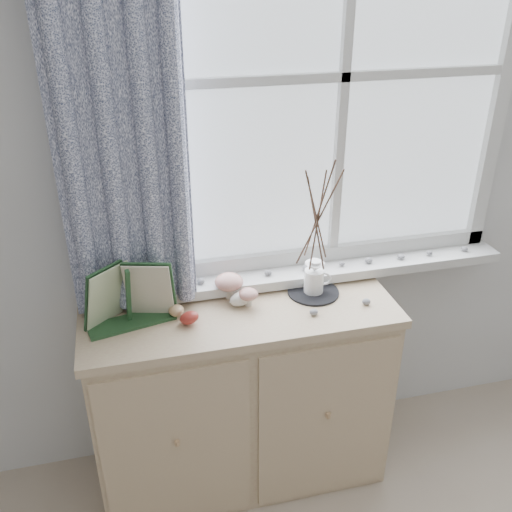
% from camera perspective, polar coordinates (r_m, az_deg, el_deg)
% --- Properties ---
extents(sideboard, '(1.20, 0.45, 0.85)m').
position_cam_1_polar(sideboard, '(2.43, -1.44, -13.88)').
color(sideboard, '#C4B389').
rests_on(sideboard, ground).
extents(botanical_book, '(0.38, 0.21, 0.25)m').
position_cam_1_polar(botanical_book, '(2.05, -12.63, -4.13)').
color(botanical_book, '#204424').
rests_on(botanical_book, sideboard).
extents(toadstool_cluster, '(0.15, 0.16, 0.10)m').
position_cam_1_polar(toadstool_cluster, '(2.20, -2.24, -2.97)').
color(toadstool_cluster, beige).
rests_on(toadstool_cluster, sideboard).
extents(wooden_eggs, '(0.14, 0.17, 0.07)m').
position_cam_1_polar(wooden_eggs, '(2.14, -8.00, -5.35)').
color(wooden_eggs, tan).
rests_on(wooden_eggs, sideboard).
extents(songbird_figurine, '(0.13, 0.09, 0.06)m').
position_cam_1_polar(songbird_figurine, '(2.18, -1.54, -4.21)').
color(songbird_figurine, white).
rests_on(songbird_figurine, sideboard).
extents(crocheted_doily, '(0.20, 0.20, 0.01)m').
position_cam_1_polar(crocheted_doily, '(2.28, 5.75, -3.61)').
color(crocheted_doily, black).
rests_on(crocheted_doily, sideboard).
extents(twig_pitcher, '(0.27, 0.27, 0.58)m').
position_cam_1_polar(twig_pitcher, '(2.13, 6.17, 4.05)').
color(twig_pitcher, white).
rests_on(twig_pitcher, crocheted_doily).
extents(sideboard_pebbles, '(0.33, 0.23, 0.02)m').
position_cam_1_polar(sideboard_pebbles, '(2.23, 6.09, -4.16)').
color(sideboard_pebbles, gray).
rests_on(sideboard_pebbles, sideboard).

